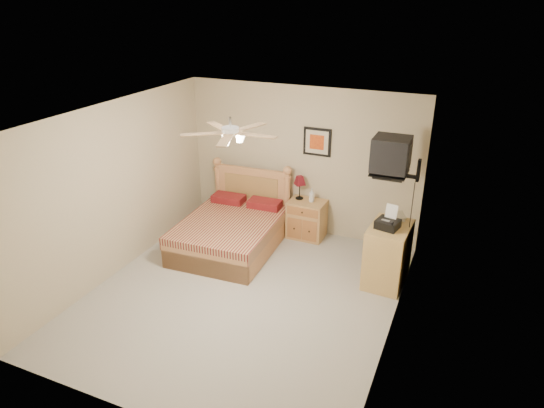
% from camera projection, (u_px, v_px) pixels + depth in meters
% --- Properties ---
extents(floor, '(4.50, 4.50, 0.00)m').
position_uv_depth(floor, '(243.00, 295.00, 6.69)').
color(floor, '#9A958B').
rests_on(floor, ground).
extents(ceiling, '(4.00, 4.50, 0.04)m').
position_uv_depth(ceiling, '(238.00, 117.00, 5.68)').
color(ceiling, white).
rests_on(ceiling, ground).
extents(wall_back, '(4.00, 0.04, 2.50)m').
position_uv_depth(wall_back, '(301.00, 161.00, 8.08)').
color(wall_back, tan).
rests_on(wall_back, ground).
extents(wall_front, '(4.00, 0.04, 2.50)m').
position_uv_depth(wall_front, '(127.00, 311.00, 4.30)').
color(wall_front, tan).
rests_on(wall_front, ground).
extents(wall_left, '(0.04, 4.50, 2.50)m').
position_uv_depth(wall_left, '(116.00, 190.00, 6.91)').
color(wall_left, tan).
rests_on(wall_left, ground).
extents(wall_right, '(0.04, 4.50, 2.50)m').
position_uv_depth(wall_right, '(399.00, 243.00, 5.46)').
color(wall_right, tan).
rests_on(wall_right, ground).
extents(bed, '(1.49, 1.91, 1.20)m').
position_uv_depth(bed, '(229.00, 215.00, 7.68)').
color(bed, tan).
rests_on(bed, ground).
extents(nightstand, '(0.60, 0.45, 0.65)m').
position_uv_depth(nightstand, '(307.00, 219.00, 8.17)').
color(nightstand, '#A87243').
rests_on(nightstand, ground).
extents(table_lamp, '(0.22, 0.22, 0.41)m').
position_uv_depth(table_lamp, '(300.00, 187.00, 8.07)').
color(table_lamp, '#5D0F18').
rests_on(table_lamp, nightstand).
extents(lotion_bottle, '(0.12, 0.12, 0.23)m').
position_uv_depth(lotion_bottle, '(312.00, 195.00, 7.99)').
color(lotion_bottle, silver).
rests_on(lotion_bottle, nightstand).
extents(framed_picture, '(0.46, 0.04, 0.46)m').
position_uv_depth(framed_picture, '(317.00, 142.00, 7.82)').
color(framed_picture, black).
rests_on(framed_picture, wall_back).
extents(dresser, '(0.57, 0.79, 0.89)m').
position_uv_depth(dresser, '(388.00, 255.00, 6.82)').
color(dresser, tan).
rests_on(dresser, ground).
extents(fax_machine, '(0.35, 0.36, 0.31)m').
position_uv_depth(fax_machine, '(388.00, 218.00, 6.53)').
color(fax_machine, black).
rests_on(fax_machine, dresser).
extents(magazine_lower, '(0.28, 0.33, 0.03)m').
position_uv_depth(magazine_lower, '(389.00, 217.00, 6.88)').
color(magazine_lower, beige).
rests_on(magazine_lower, dresser).
extents(magazine_upper, '(0.30, 0.34, 0.02)m').
position_uv_depth(magazine_upper, '(390.00, 215.00, 6.89)').
color(magazine_upper, gray).
rests_on(magazine_upper, magazine_lower).
extents(wall_tv, '(0.56, 0.46, 0.58)m').
position_uv_depth(wall_tv, '(402.00, 158.00, 6.45)').
color(wall_tv, black).
rests_on(wall_tv, wall_right).
extents(ceiling_fan, '(1.14, 1.14, 0.28)m').
position_uv_depth(ceiling_fan, '(230.00, 132.00, 5.57)').
color(ceiling_fan, silver).
rests_on(ceiling_fan, ceiling).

